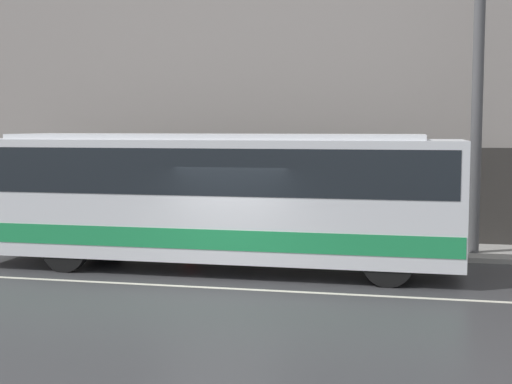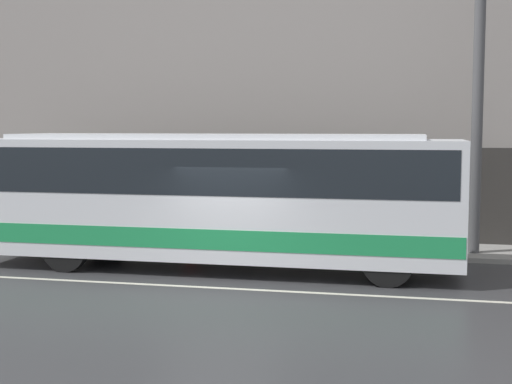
% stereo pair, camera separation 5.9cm
% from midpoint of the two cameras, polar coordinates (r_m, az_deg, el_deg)
% --- Properties ---
extents(ground_plane, '(60.00, 60.00, 0.00)m').
position_cam_midpoint_polar(ground_plane, '(15.08, -2.88, -7.70)').
color(ground_plane, '#38383A').
extents(sidewalk, '(60.00, 2.34, 0.13)m').
position_cam_midpoint_polar(sidewalk, '(20.01, 1.00, -4.29)').
color(sidewalk, gray).
rests_on(sidewalk, ground_plane).
extents(building_facade, '(60.00, 0.35, 13.03)m').
position_cam_midpoint_polar(building_facade, '(21.23, 1.74, 13.17)').
color(building_facade, gray).
rests_on(building_facade, ground_plane).
extents(lane_stripe, '(54.00, 0.14, 0.01)m').
position_cam_midpoint_polar(lane_stripe, '(15.08, -2.88, -7.68)').
color(lane_stripe, beige).
rests_on(lane_stripe, ground_plane).
extents(transit_bus, '(11.42, 2.58, 3.20)m').
position_cam_midpoint_polar(transit_bus, '(16.90, -3.41, -0.10)').
color(transit_bus, silver).
rests_on(transit_bus, ground_plane).
extents(utility_pole_near, '(0.28, 0.28, 8.94)m').
position_cam_midpoint_polar(utility_pole_near, '(19.13, 17.24, 8.67)').
color(utility_pole_near, '#4C4C4F').
rests_on(utility_pole_near, sidewalk).
extents(pedestrian_waiting, '(0.36, 0.36, 1.71)m').
position_cam_midpoint_polar(pedestrian_waiting, '(20.85, -5.34, -1.52)').
color(pedestrian_waiting, maroon).
rests_on(pedestrian_waiting, sidewalk).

